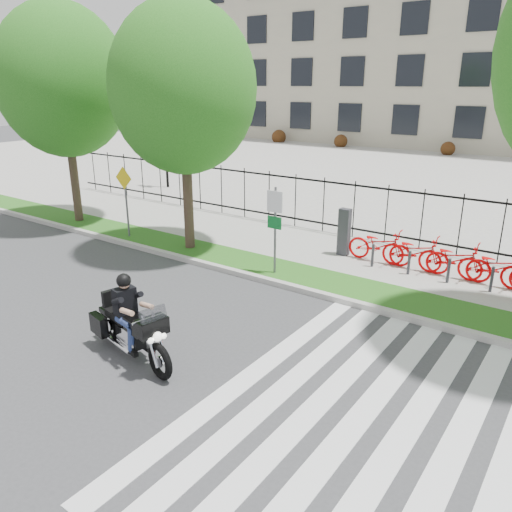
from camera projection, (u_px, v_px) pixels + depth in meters
The scene contains 14 objects.
ground at pixel (169, 343), 10.81m from camera, with size 120.00×120.00×0.00m, color #3A3A3C.
curb at pixel (273, 282), 13.94m from camera, with size 60.00×0.20×0.15m, color #A8A59E.
grass_verge at pixel (289, 273), 14.59m from camera, with size 60.00×1.50×0.15m, color #1C5214.
sidewalk at pixel (329, 251), 16.51m from camera, with size 60.00×3.50×0.15m, color gray.
plaza at pixel (465, 176), 30.03m from camera, with size 80.00×34.00×0.10m, color gray.
crosswalk_stripes at pixel (380, 427), 8.16m from camera, with size 5.70×8.00×0.01m, color silver, non-canonical shape.
iron_fence at pixel (354, 209), 17.51m from camera, with size 30.00×0.06×2.00m, color black, non-canonical shape.
lamp_post_left at pixel (164, 127), 25.57m from camera, with size 1.06×0.70×4.25m.
street_tree_0 at pixel (63, 81), 18.28m from camera, with size 4.81×4.81×8.04m.
street_tree_1 at pixel (183, 89), 15.06m from camera, with size 4.50×4.50×7.63m.
bike_share_station at pixel (473, 263), 13.65m from camera, with size 7.87×0.89×1.50m.
sign_pole_regulatory at pixel (275, 219), 13.92m from camera, with size 0.50×0.09×2.50m.
sign_pole_warning at pixel (125, 192), 17.35m from camera, with size 0.78×0.09×2.49m.
motorcycle_rider at pixel (131, 326), 10.03m from camera, with size 2.76×1.14×2.16m.
Camera 1 is at (7.11, -6.71, 5.33)m, focal length 35.00 mm.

